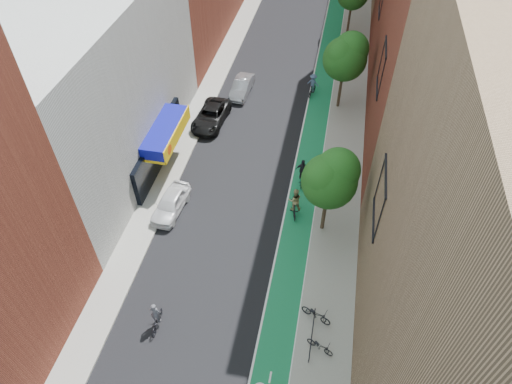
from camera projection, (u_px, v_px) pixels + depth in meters
The scene contains 17 objects.
ground at pixel (196, 357), 23.87m from camera, with size 160.00×160.00×0.00m, color black.
bike_lane at pixel (321, 92), 41.16m from camera, with size 2.00×68.00×0.01m, color #14714E.
sidewalk_left at pixel (214, 80), 42.48m from camera, with size 2.00×68.00×0.15m, color gray.
sidewalk_right at pixel (349, 95), 40.76m from camera, with size 3.00×68.00×0.15m, color gray.
building_left_white at pixel (90, 90), 30.71m from camera, with size 8.00×20.00×12.00m, color silver.
building_right_near_tan at pixel (495, 262), 17.16m from camera, with size 8.00×20.00×18.00m, color #8C6B4C.
tree_near at pixel (331, 178), 26.64m from camera, with size 3.40×3.36×6.42m.
tree_mid at pixel (346, 56), 36.08m from camera, with size 3.55×3.53×6.74m.
parked_car_white at pixel (171, 203), 30.65m from camera, with size 1.60×3.97×1.35m, color white.
parked_car_black at pixel (211, 116), 37.54m from camera, with size 2.26×4.90×1.36m, color black.
parked_car_silver at pixel (242, 87), 40.61m from camera, with size 1.40×4.02×1.32m, color gray.
cyclist_lead at pixel (156, 319), 24.69m from camera, with size 0.68×1.72×1.96m.
cyclist_lane_near at pixel (294, 204), 30.30m from camera, with size 1.00×1.88×2.14m.
cyclist_lane_mid at pixel (302, 175), 32.47m from camera, with size 1.02×1.75×2.05m.
cyclist_lane_far at pixel (313, 86), 40.30m from camera, with size 1.20×1.79×2.01m.
parked_bike_near at pixel (316, 314), 24.93m from camera, with size 0.62×1.78×0.94m, color black.
parked_bike_far at pixel (320, 346), 23.72m from camera, with size 0.53×1.52×0.80m, color black.
Camera 1 is at (5.15, -9.71, 23.10)m, focal length 32.00 mm.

